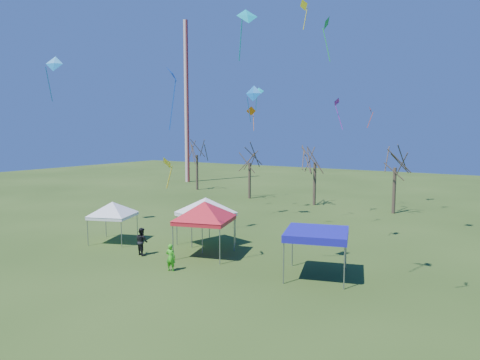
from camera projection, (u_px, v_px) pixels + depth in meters
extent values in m
plane|color=#2A4516|center=(188.00, 269.00, 24.81)|extent=(140.00, 140.00, 0.00)
cylinder|color=silver|center=(187.00, 103.00, 66.86)|extent=(0.70, 0.70, 25.00)
cylinder|color=#3D2D21|center=(197.00, 172.00, 58.62)|extent=(0.32, 0.32, 4.78)
cylinder|color=#3D2D21|center=(250.00, 181.00, 50.98)|extent=(0.32, 0.32, 4.28)
cylinder|color=#3D2D21|center=(315.00, 184.00, 46.25)|extent=(0.32, 0.32, 4.64)
cylinder|color=#3D2D21|center=(394.00, 191.00, 41.50)|extent=(0.32, 0.32, 4.49)
cylinder|color=gray|center=(88.00, 233.00, 29.78)|extent=(0.05, 0.05, 1.82)
cylinder|color=gray|center=(106.00, 225.00, 32.26)|extent=(0.05, 0.05, 1.82)
cylinder|color=gray|center=(121.00, 235.00, 29.29)|extent=(0.05, 0.05, 1.82)
cylinder|color=gray|center=(137.00, 227.00, 31.77)|extent=(0.05, 0.05, 1.82)
cube|color=white|center=(113.00, 216.00, 30.66)|extent=(3.53, 3.53, 0.22)
pyramid|color=white|center=(112.00, 202.00, 30.55)|extent=(3.59, 3.59, 0.91)
cylinder|color=gray|center=(177.00, 230.00, 30.03)|extent=(0.06, 0.06, 2.08)
cylinder|color=gray|center=(209.00, 224.00, 32.00)|extent=(0.06, 0.06, 2.08)
cylinder|color=gray|center=(202.00, 238.00, 27.91)|extent=(0.06, 0.06, 2.08)
cylinder|color=gray|center=(235.00, 231.00, 29.87)|extent=(0.06, 0.06, 2.08)
cube|color=white|center=(206.00, 214.00, 29.82)|extent=(3.81, 3.81, 0.25)
pyramid|color=white|center=(206.00, 198.00, 29.69)|extent=(4.27, 4.27, 1.04)
cylinder|color=gray|center=(173.00, 243.00, 26.35)|extent=(0.07, 0.07, 2.18)
cylinder|color=gray|center=(192.00, 232.00, 29.27)|extent=(0.07, 0.07, 2.18)
cylinder|color=gray|center=(220.00, 247.00, 25.53)|extent=(0.07, 0.07, 2.18)
cylinder|color=gray|center=(234.00, 235.00, 28.45)|extent=(0.07, 0.07, 2.18)
cube|color=red|center=(205.00, 220.00, 27.26)|extent=(4.07, 4.07, 0.26)
pyramid|color=red|center=(204.00, 201.00, 27.13)|extent=(4.42, 4.42, 1.09)
cylinder|color=gray|center=(284.00, 263.00, 22.26)|extent=(0.07, 0.07, 2.20)
cylinder|color=gray|center=(292.00, 248.00, 25.21)|extent=(0.07, 0.07, 2.20)
cylinder|color=gray|center=(344.00, 268.00, 21.45)|extent=(0.07, 0.07, 2.20)
cylinder|color=gray|center=(346.00, 252.00, 24.40)|extent=(0.07, 0.07, 2.20)
cube|color=#120FA5|center=(317.00, 235.00, 23.19)|extent=(4.12, 4.12, 0.26)
cube|color=#120FA5|center=(317.00, 232.00, 23.17)|extent=(4.12, 4.12, 0.13)
imported|color=green|center=(171.00, 257.00, 24.37)|extent=(0.65, 0.51, 1.57)
imported|color=black|center=(142.00, 241.00, 27.55)|extent=(1.01, 0.87, 1.78)
cone|color=orange|center=(251.00, 111.00, 49.59)|extent=(1.12, 1.01, 1.12)
cube|color=orange|center=(253.00, 122.00, 49.76)|extent=(0.41, 0.50, 2.01)
cone|color=yellow|center=(304.00, 5.00, 30.85)|extent=(0.93, 0.72, 0.80)
cube|color=yellow|center=(305.00, 19.00, 30.82)|extent=(0.20, 0.35, 1.59)
cone|color=blue|center=(253.00, 93.00, 37.20)|extent=(1.47, 0.60, 1.42)
cube|color=blue|center=(249.00, 110.00, 37.51)|extent=(0.17, 0.84, 2.11)
cone|color=#1384D2|center=(54.00, 63.00, 33.65)|extent=(1.50, 1.29, 1.28)
cube|color=#1384D2|center=(49.00, 84.00, 33.83)|extent=(0.56, 0.84, 2.60)
cone|color=blue|center=(172.00, 74.00, 22.92)|extent=(1.20, 1.28, 0.93)
cube|color=blue|center=(173.00, 104.00, 22.91)|extent=(0.36, 0.29, 2.74)
cone|color=#0CAEBD|center=(259.00, 91.00, 40.95)|extent=(1.07, 1.03, 0.72)
cube|color=#0CAEBD|center=(256.00, 102.00, 41.03)|extent=(0.45, 0.52, 1.62)
cone|color=#EB3C0C|center=(371.00, 110.00, 39.41)|extent=(0.44, 0.79, 0.72)
cube|color=#EB3C0C|center=(370.00, 120.00, 39.29)|extent=(0.53, 0.14, 1.47)
cone|color=yellow|center=(167.00, 162.00, 26.95)|extent=(1.02, 0.80, 0.79)
cube|color=yellow|center=(169.00, 177.00, 26.88)|extent=(0.18, 0.46, 1.40)
cone|color=green|center=(326.00, 23.00, 26.58)|extent=(0.57, 0.95, 0.85)
cube|color=green|center=(326.00, 45.00, 26.95)|extent=(0.54, 0.13, 2.11)
cone|color=#0CB2BF|center=(247.00, 15.00, 21.47)|extent=(1.31, 1.31, 0.90)
cube|color=#0CB2BF|center=(241.00, 40.00, 21.53)|extent=(0.54, 0.54, 1.92)
cone|color=purple|center=(337.00, 102.00, 39.05)|extent=(0.63, 0.91, 0.76)
cube|color=purple|center=(339.00, 117.00, 39.50)|extent=(0.90, 0.25, 2.32)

